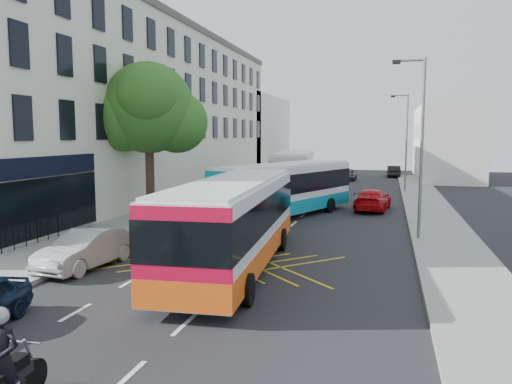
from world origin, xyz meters
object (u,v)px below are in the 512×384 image
Objects in this scene: lamp_near at (420,139)px; bus_far at (294,171)px; bus_near at (234,222)px; distant_car_dark at (393,171)px; street_tree at (148,109)px; distant_car_grey at (347,175)px; lamp_far at (405,137)px; motorbike at (3,365)px; bus_mid at (286,189)px; red_hatchback at (373,200)px; parked_car_silver at (87,249)px.

lamp_near is 0.64× the size of bus_far.
distant_car_dark is at bearing 78.36° from bus_near.
lamp_near reaches higher than bus_near.
bus_far is (5.85, 14.43, -4.47)m from street_tree.
bus_near is at bearing -92.21° from distant_car_grey.
lamp_far is (14.71, 17.03, -1.68)m from street_tree.
motorbike is (-7.51, -36.68, -3.71)m from lamp_far.
motorbike is at bearing -93.00° from distant_car_grey.
distant_car_grey is at bearing 108.69° from bus_mid.
motorbike is at bearing 84.66° from red_hatchback.
bus_far is at bearing 63.77° from distant_car_dark.
red_hatchback is (4.87, 3.97, -0.97)m from bus_mid.
bus_far reaches higher than motorbike.
lamp_near is at bearing 88.04° from distant_car_dark.
lamp_near reaches higher than parked_car_silver.
bus_near is 43.44m from distant_car_dark.
bus_far is at bearing 88.08° from motorbike.
street_tree is 1.10× the size of lamp_far.
lamp_near is 2.01× the size of distant_car_dark.
bus_far is 13.93m from distant_car_grey.
distant_car_grey is 7.43m from distant_car_dark.
bus_far reaches higher than bus_near.
bus_far is at bearing -163.61° from lamp_far.
bus_mid is 0.91× the size of bus_far.
lamp_near is at bearing 109.82° from red_hatchback.
bus_mid is at bearing 143.71° from lamp_near.
red_hatchback is 1.20× the size of distant_car_dark.
motorbike is 26.39m from red_hatchback.
distant_car_grey is at bearing 83.52° from motorbike.
red_hatchback is at bearing -101.57° from lamp_far.
parked_car_silver is at bearing -112.97° from lamp_far.
street_tree reaches higher than bus_near.
motorbike is 0.55× the size of distant_car_dark.
lamp_near is 3.67× the size of motorbike.
bus_near is 2.75× the size of parked_car_silver.
bus_far is at bearing -104.26° from distant_car_grey.
red_hatchback reaches higher than distant_car_grey.
red_hatchback reaches higher than distant_car_dark.
bus_near is (-6.59, -6.57, -2.92)m from lamp_near.
bus_near is at bearing -49.59° from street_tree.
distant_car_grey is at bearing 45.60° from distant_car_dark.
parked_car_silver is at bearing -146.43° from lamp_near.
bus_near is at bearing -103.93° from lamp_far.
bus_far is at bearing 67.93° from street_tree.
parked_car_silver is at bearing -74.91° from street_tree.
motorbike is 0.46× the size of red_hatchback.
lamp_far is 0.70× the size of bus_mid.
lamp_near is 20.00m from lamp_far.
lamp_near is 19.72m from bus_far.
bus_far is (-1.77, 12.19, 0.16)m from bus_mid.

